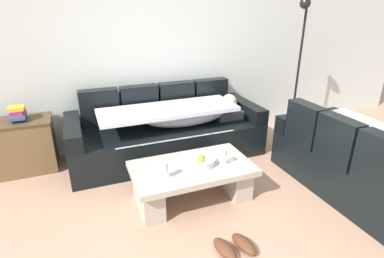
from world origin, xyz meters
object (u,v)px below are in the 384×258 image
couch_along_wall (170,131)px  floor_lamp (298,62)px  book_stack_on_cabinet (18,114)px  couch_near_window (359,163)px  side_cabinet (23,146)px  coffee_table (192,178)px  open_magazine (220,158)px  fruit_bowl (201,161)px  pair_of_shoes (234,246)px  wine_glass_near_left (164,167)px  wine_glass_near_right (223,155)px

couch_along_wall → floor_lamp: 2.05m
book_stack_on_cabinet → couch_near_window: bearing=-28.4°
couch_along_wall → side_cabinet: bearing=172.7°
side_cabinet → book_stack_on_cabinet: book_stack_on_cabinet is taller
couch_near_window → coffee_table: size_ratio=1.48×
couch_along_wall → side_cabinet: 1.76m
couch_near_window → open_magazine: couch_near_window is taller
coffee_table → fruit_bowl: bearing=-5.7°
coffee_table → pair_of_shoes: (0.05, -0.81, -0.19)m
wine_glass_near_left → pair_of_shoes: wine_glass_near_left is taller
side_cabinet → book_stack_on_cabinet: bearing=1.9°
couch_along_wall → wine_glass_near_left: couch_along_wall is taller
couch_near_window → side_cabinet: bearing=61.8°
wine_glass_near_left → pair_of_shoes: 0.90m
wine_glass_near_right → pair_of_shoes: bearing=-108.9°
fruit_bowl → open_magazine: 0.25m
coffee_table → floor_lamp: 2.39m
couch_along_wall → fruit_bowl: 1.06m
book_stack_on_cabinet → side_cabinet: bearing=-178.1°
wine_glass_near_right → pair_of_shoes: (-0.24, -0.71, -0.45)m
open_magazine → fruit_bowl: bearing=-144.5°
wine_glass_near_right → side_cabinet: size_ratio=0.23×
coffee_table → wine_glass_near_left: bearing=-158.3°
couch_along_wall → floor_lamp: (1.89, -0.07, 0.79)m
couch_near_window → wine_glass_near_right: bearing=73.3°
fruit_bowl → side_cabinet: 2.16m
couch_along_wall → open_magazine: bearing=-76.9°
floor_lamp → pair_of_shoes: floor_lamp is taller
wine_glass_near_left → floor_lamp: (2.31, 1.11, 0.62)m
wine_glass_near_left → couch_near_window: bearing=-10.9°
couch_along_wall → couch_near_window: 2.22m
fruit_bowl → wine_glass_near_left: size_ratio=1.69×
open_magazine → pair_of_shoes: open_magazine is taller
couch_along_wall → wine_glass_near_left: (-0.42, -1.17, 0.17)m
wine_glass_near_right → book_stack_on_cabinet: bearing=144.5°
open_magazine → floor_lamp: size_ratio=0.14×
couch_along_wall → wine_glass_near_left: 1.25m
coffee_table → pair_of_shoes: coffee_table is taller
coffee_table → book_stack_on_cabinet: 2.12m
coffee_table → open_magazine: open_magazine is taller
couch_along_wall → side_cabinet: size_ratio=3.38×
side_cabinet → book_stack_on_cabinet: size_ratio=3.15×
wine_glass_near_right → couch_along_wall: bearing=99.8°
fruit_bowl → open_magazine: fruit_bowl is taller
coffee_table → open_magazine: (0.33, 0.05, 0.15)m
pair_of_shoes → couch_near_window: bearing=10.5°
side_cabinet → couch_along_wall: bearing=-7.3°
wine_glass_near_left → book_stack_on_cabinet: (-1.30, 1.40, 0.22)m
open_magazine → wine_glass_near_right: bearing=-81.8°
couch_near_window → wine_glass_near_left: size_ratio=10.69×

